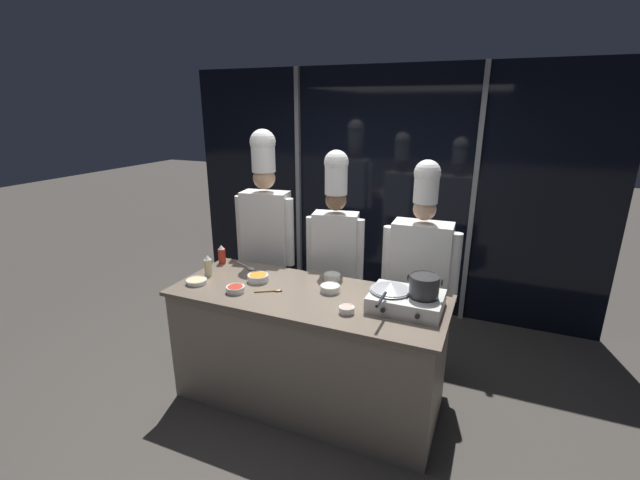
{
  "coord_description": "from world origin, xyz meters",
  "views": [
    {
      "loc": [
        1.24,
        -2.66,
        2.3
      ],
      "look_at": [
        0.0,
        0.25,
        1.29
      ],
      "focal_mm": 24.0,
      "sensor_mm": 36.0,
      "label": 1
    }
  ],
  "objects_px": {
    "portable_stove": "(406,301)",
    "prep_bowl_bean_sprouts": "(330,288)",
    "frying_pan": "(391,287)",
    "chef_sous": "(335,242)",
    "prep_bowl_carrots": "(258,277)",
    "chef_line": "(421,262)",
    "stock_pot": "(424,285)",
    "prep_bowl_chili_flakes": "(235,289)",
    "serving_spoon_solid": "(249,267)",
    "chef_head": "(266,224)",
    "prep_bowl_ginger": "(196,281)",
    "squeeze_bottle_chili": "(222,255)",
    "prep_bowl_shrimp": "(347,309)",
    "prep_bowl_garlic": "(332,277)",
    "serving_spoon_slotted": "(274,291)",
    "squeeze_bottle_oil": "(208,266)"
  },
  "relations": [
    {
      "from": "prep_bowl_carrots",
      "to": "chef_line",
      "type": "distance_m",
      "value": 1.33
    },
    {
      "from": "serving_spoon_slotted",
      "to": "chef_head",
      "type": "xyz_separation_m",
      "value": [
        -0.48,
        0.73,
        0.28
      ]
    },
    {
      "from": "squeeze_bottle_chili",
      "to": "prep_bowl_carrots",
      "type": "bearing_deg",
      "value": -24.05
    },
    {
      "from": "portable_stove",
      "to": "chef_line",
      "type": "xyz_separation_m",
      "value": [
        -0.02,
        0.64,
        0.06
      ]
    },
    {
      "from": "stock_pot",
      "to": "squeeze_bottle_oil",
      "type": "relative_size",
      "value": 1.32
    },
    {
      "from": "chef_line",
      "to": "prep_bowl_bean_sprouts",
      "type": "bearing_deg",
      "value": 44.51
    },
    {
      "from": "portable_stove",
      "to": "squeeze_bottle_chili",
      "type": "bearing_deg",
      "value": 172.09
    },
    {
      "from": "stock_pot",
      "to": "serving_spoon_slotted",
      "type": "relative_size",
      "value": 1.17
    },
    {
      "from": "prep_bowl_ginger",
      "to": "prep_bowl_bean_sprouts",
      "type": "bearing_deg",
      "value": 14.67
    },
    {
      "from": "frying_pan",
      "to": "chef_sous",
      "type": "xyz_separation_m",
      "value": [
        -0.67,
        0.66,
        0.04
      ]
    },
    {
      "from": "prep_bowl_garlic",
      "to": "prep_bowl_carrots",
      "type": "height_order",
      "value": "same"
    },
    {
      "from": "prep_bowl_carrots",
      "to": "chef_sous",
      "type": "xyz_separation_m",
      "value": [
        0.41,
        0.65,
        0.15
      ]
    },
    {
      "from": "serving_spoon_solid",
      "to": "stock_pot",
      "type": "bearing_deg",
      "value": -8.29
    },
    {
      "from": "stock_pot",
      "to": "chef_head",
      "type": "xyz_separation_m",
      "value": [
        -1.58,
        0.62,
        0.09
      ]
    },
    {
      "from": "portable_stove",
      "to": "prep_bowl_bean_sprouts",
      "type": "bearing_deg",
      "value": 175.3
    },
    {
      "from": "portable_stove",
      "to": "chef_line",
      "type": "bearing_deg",
      "value": 92.09
    },
    {
      "from": "squeeze_bottle_chili",
      "to": "prep_bowl_shrimp",
      "type": "xyz_separation_m",
      "value": [
        1.34,
        -0.46,
        -0.05
      ]
    },
    {
      "from": "serving_spoon_solid",
      "to": "chef_head",
      "type": "height_order",
      "value": "chef_head"
    },
    {
      "from": "squeeze_bottle_chili",
      "to": "squeeze_bottle_oil",
      "type": "xyz_separation_m",
      "value": [
        0.06,
        -0.27,
        0.0
      ]
    },
    {
      "from": "chef_sous",
      "to": "prep_bowl_garlic",
      "type": "bearing_deg",
      "value": 96.63
    },
    {
      "from": "stock_pot",
      "to": "squeeze_bottle_oil",
      "type": "bearing_deg",
      "value": -178.74
    },
    {
      "from": "squeeze_bottle_oil",
      "to": "prep_bowl_bean_sprouts",
      "type": "height_order",
      "value": "squeeze_bottle_oil"
    },
    {
      "from": "prep_bowl_carrots",
      "to": "stock_pot",
      "type": "bearing_deg",
      "value": -0.46
    },
    {
      "from": "prep_bowl_carrots",
      "to": "frying_pan",
      "type": "bearing_deg",
      "value": -0.8
    },
    {
      "from": "prep_bowl_chili_flakes",
      "to": "serving_spoon_solid",
      "type": "height_order",
      "value": "prep_bowl_chili_flakes"
    },
    {
      "from": "squeeze_bottle_chili",
      "to": "prep_bowl_chili_flakes",
      "type": "xyz_separation_m",
      "value": [
        0.46,
        -0.47,
        -0.05
      ]
    },
    {
      "from": "prep_bowl_garlic",
      "to": "serving_spoon_slotted",
      "type": "height_order",
      "value": "prep_bowl_garlic"
    },
    {
      "from": "prep_bowl_ginger",
      "to": "chef_sous",
      "type": "bearing_deg",
      "value": 46.38
    },
    {
      "from": "chef_line",
      "to": "squeeze_bottle_chili",
      "type": "bearing_deg",
      "value": 11.63
    },
    {
      "from": "prep_bowl_shrimp",
      "to": "chef_line",
      "type": "bearing_deg",
      "value": 69.12
    },
    {
      "from": "squeeze_bottle_chili",
      "to": "prep_bowl_chili_flakes",
      "type": "distance_m",
      "value": 0.66
    },
    {
      "from": "serving_spoon_slotted",
      "to": "prep_bowl_ginger",
      "type": "bearing_deg",
      "value": -170.31
    },
    {
      "from": "stock_pot",
      "to": "serving_spoon_solid",
      "type": "bearing_deg",
      "value": 171.71
    },
    {
      "from": "prep_bowl_shrimp",
      "to": "chef_head",
      "type": "height_order",
      "value": "chef_head"
    },
    {
      "from": "prep_bowl_chili_flakes",
      "to": "chef_sous",
      "type": "relative_size",
      "value": 0.07
    },
    {
      "from": "portable_stove",
      "to": "prep_bowl_bean_sprouts",
      "type": "xyz_separation_m",
      "value": [
        -0.59,
        0.05,
        -0.03
      ]
    },
    {
      "from": "prep_bowl_garlic",
      "to": "portable_stove",
      "type": "bearing_deg",
      "value": -21.61
    },
    {
      "from": "chef_sous",
      "to": "chef_head",
      "type": "bearing_deg",
      "value": -7.88
    },
    {
      "from": "prep_bowl_garlic",
      "to": "chef_line",
      "type": "height_order",
      "value": "chef_line"
    },
    {
      "from": "frying_pan",
      "to": "prep_bowl_chili_flakes",
      "type": "relative_size",
      "value": 3.57
    },
    {
      "from": "prep_bowl_ginger",
      "to": "chef_line",
      "type": "xyz_separation_m",
      "value": [
        1.6,
        0.87,
        0.1
      ]
    },
    {
      "from": "chef_head",
      "to": "chef_sous",
      "type": "xyz_separation_m",
      "value": [
        0.68,
        0.04,
        -0.1
      ]
    },
    {
      "from": "squeeze_bottle_oil",
      "to": "serving_spoon_slotted",
      "type": "height_order",
      "value": "squeeze_bottle_oil"
    },
    {
      "from": "prep_bowl_carrots",
      "to": "squeeze_bottle_chili",
      "type": "bearing_deg",
      "value": 155.95
    },
    {
      "from": "serving_spoon_solid",
      "to": "squeeze_bottle_chili",
      "type": "bearing_deg",
      "value": 177.43
    },
    {
      "from": "frying_pan",
      "to": "serving_spoon_solid",
      "type": "distance_m",
      "value": 1.33
    },
    {
      "from": "serving_spoon_solid",
      "to": "chef_sous",
      "type": "xyz_separation_m",
      "value": [
        0.64,
        0.43,
        0.18
      ]
    },
    {
      "from": "prep_bowl_bean_sprouts",
      "to": "prep_bowl_ginger",
      "type": "relative_size",
      "value": 0.92
    },
    {
      "from": "prep_bowl_bean_sprouts",
      "to": "prep_bowl_shrimp",
      "type": "xyz_separation_m",
      "value": [
        0.23,
        -0.28,
        -0.0
      ]
    },
    {
      "from": "stock_pot",
      "to": "chef_sous",
      "type": "height_order",
      "value": "chef_sous"
    }
  ]
}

